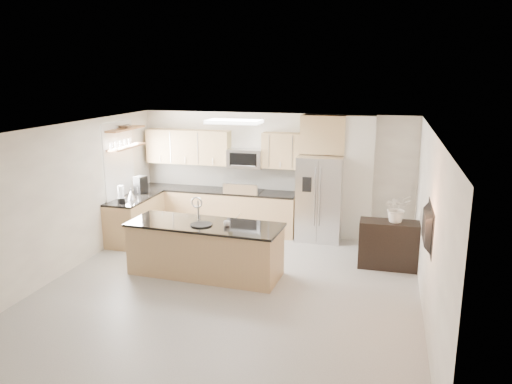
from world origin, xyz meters
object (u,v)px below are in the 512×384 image
(microwave, at_px, (245,158))
(credenza, at_px, (389,245))
(refrigerator, at_px, (320,198))
(platter, at_px, (201,225))
(bowl, at_px, (125,126))
(island, at_px, (205,249))
(television, at_px, (424,227))
(cup, at_px, (227,223))
(kettle, at_px, (131,195))
(flower_vase, at_px, (398,201))
(coffee_maker, at_px, (140,185))
(blender, at_px, (121,196))
(range, at_px, (244,211))

(microwave, bearing_deg, credenza, -25.07)
(microwave, bearing_deg, refrigerator, -5.86)
(platter, xyz_separation_m, bowl, (-2.24, 1.61, 1.45))
(island, relative_size, television, 2.51)
(cup, height_order, platter, cup)
(kettle, height_order, flower_vase, flower_vase)
(flower_vase, bearing_deg, bowl, 176.15)
(island, bearing_deg, refrigerator, 58.49)
(kettle, bearing_deg, cup, -26.41)
(microwave, xyz_separation_m, island, (0.01, -2.58, -1.17))
(cup, xyz_separation_m, bowl, (-2.67, 1.54, 1.42))
(platter, xyz_separation_m, coffee_maker, (-2.08, 1.83, 0.17))
(coffee_maker, bearing_deg, blender, -88.66)
(credenza, relative_size, platter, 2.85)
(bowl, bearing_deg, cup, -30.06)
(platter, bearing_deg, microwave, 89.68)
(platter, distance_m, bowl, 3.11)
(blender, distance_m, television, 5.80)
(range, bearing_deg, platter, -90.33)
(refrigerator, relative_size, blender, 5.01)
(refrigerator, xyz_separation_m, blender, (-3.73, -1.53, 0.18))
(kettle, bearing_deg, blender, -99.36)
(blender, height_order, television, television)
(credenza, xyz_separation_m, kettle, (-5.13, 0.05, 0.59))
(cup, bearing_deg, blender, 159.95)
(blender, bearing_deg, credenza, 2.81)
(refrigerator, distance_m, cup, 2.74)
(range, bearing_deg, coffee_maker, -160.90)
(cup, distance_m, coffee_maker, 3.07)
(cup, xyz_separation_m, coffee_maker, (-2.51, 1.76, 0.13))
(blender, bearing_deg, island, -22.74)
(cup, distance_m, television, 3.18)
(blender, xyz_separation_m, flower_vase, (5.26, 0.27, 0.17))
(platter, xyz_separation_m, blender, (-2.06, 0.98, 0.14))
(television, bearing_deg, blender, 74.58)
(microwave, bearing_deg, cup, -80.94)
(bowl, bearing_deg, island, -33.73)
(microwave, bearing_deg, platter, -90.32)
(island, relative_size, cup, 23.70)
(coffee_maker, bearing_deg, bowl, -125.09)
(blender, xyz_separation_m, kettle, (0.05, 0.30, -0.05))
(range, xyz_separation_m, kettle, (-2.03, -1.28, 0.55))
(range, xyz_separation_m, island, (0.01, -2.45, -0.01))
(refrigerator, bearing_deg, television, -58.96)
(range, xyz_separation_m, refrigerator, (1.66, -0.05, 0.42))
(island, xyz_separation_m, credenza, (3.09, 1.13, -0.03))
(microwave, distance_m, island, 2.83)
(bowl, distance_m, television, 6.24)
(range, bearing_deg, television, -41.64)
(island, xyz_separation_m, bowl, (-2.26, 1.51, 1.92))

